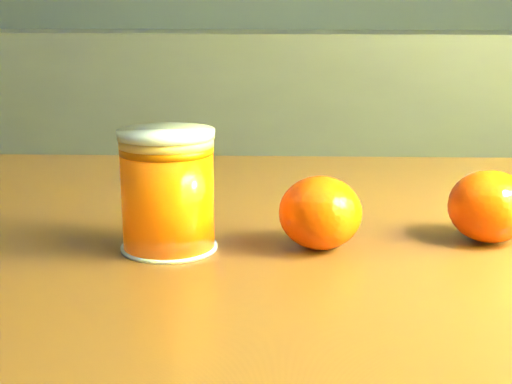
# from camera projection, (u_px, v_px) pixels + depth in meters

# --- Properties ---
(kitchen_counter) EXTENTS (3.15, 0.60, 0.90)m
(kitchen_counter) POSITION_uv_depth(u_px,v_px,m) (65.00, 197.00, 1.97)
(kitchen_counter) COLOR #4A494E
(kitchen_counter) RESTS_ON ground
(table) EXTENTS (1.08, 0.82, 0.74)m
(table) POSITION_uv_depth(u_px,v_px,m) (372.00, 323.00, 0.68)
(table) COLOR brown
(table) RESTS_ON ground
(juice_glass) EXTENTS (0.08, 0.08, 0.10)m
(juice_glass) POSITION_uv_depth(u_px,v_px,m) (168.00, 191.00, 0.58)
(juice_glass) COLOR #EC5704
(juice_glass) RESTS_ON table
(orange_front) EXTENTS (0.08, 0.08, 0.06)m
(orange_front) POSITION_uv_depth(u_px,v_px,m) (320.00, 213.00, 0.59)
(orange_front) COLOR #EC4804
(orange_front) RESTS_ON table
(orange_back) EXTENTS (0.09, 0.09, 0.06)m
(orange_back) POSITION_uv_depth(u_px,v_px,m) (490.00, 206.00, 0.61)
(orange_back) COLOR #EC4804
(orange_back) RESTS_ON table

